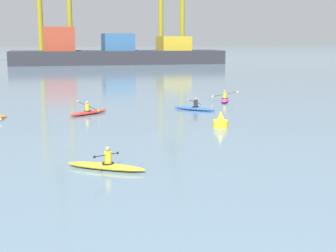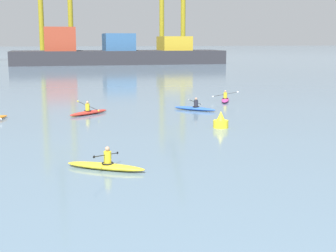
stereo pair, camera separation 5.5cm
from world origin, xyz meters
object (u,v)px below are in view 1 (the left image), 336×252
at_px(kayak_blue, 195,108).
at_px(kayak_yellow, 106,165).
at_px(kayak_magenta, 225,99).
at_px(channel_buoy, 221,122).
at_px(kayak_red, 88,112).
at_px(container_barge, 115,53).

bearing_deg(kayak_blue, kayak_yellow, -118.27).
distance_m(kayak_magenta, kayak_yellow, 23.33).
distance_m(channel_buoy, kayak_red, 10.11).
relative_size(kayak_yellow, kayak_blue, 1.12).
height_order(channel_buoy, kayak_blue, channel_buoy).
distance_m(channel_buoy, kayak_magenta, 12.76).
xyz_separation_m(channel_buoy, kayak_yellow, (-7.66, -7.95, -0.19)).
distance_m(kayak_yellow, kayak_red, 15.07).
xyz_separation_m(channel_buoy, kayak_blue, (0.59, 7.38, -0.19)).
distance_m(channel_buoy, kayak_blue, 7.40).
distance_m(kayak_yellow, kayak_blue, 17.41).
bearing_deg(kayak_yellow, kayak_red, 88.23).
height_order(container_barge, kayak_yellow, container_barge).
bearing_deg(container_barge, kayak_blue, -92.86).
bearing_deg(kayak_yellow, kayak_blue, 61.73).
bearing_deg(kayak_magenta, kayak_yellow, -121.67).
bearing_deg(kayak_red, container_barge, 81.04).
height_order(container_barge, channel_buoy, container_barge).
xyz_separation_m(channel_buoy, kayak_red, (-7.19, 7.11, -0.19)).
height_order(kayak_magenta, kayak_blue, kayak_blue).
xyz_separation_m(container_barge, channel_buoy, (-4.17, -79.19, -2.04)).
xyz_separation_m(kayak_yellow, kayak_blue, (8.24, 15.33, -0.00)).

